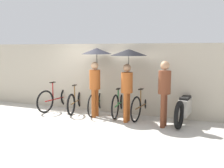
# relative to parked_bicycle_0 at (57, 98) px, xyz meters

# --- Properties ---
(ground_plane) EXTENTS (30.00, 30.00, 0.00)m
(ground_plane) POSITION_rel_parked_bicycle_0_xyz_m (1.46, -1.33, -0.38)
(ground_plane) COLOR #B7B2A8
(back_wall) EXTENTS (12.14, 0.12, 2.18)m
(back_wall) POSITION_rel_parked_bicycle_0_xyz_m (1.46, 0.35, 0.71)
(back_wall) COLOR #B2A893
(back_wall) RESTS_ON ground
(parked_bicycle_0) EXTENTS (0.48, 1.80, 1.05)m
(parked_bicycle_0) POSITION_rel_parked_bicycle_0_xyz_m (0.00, 0.00, 0.00)
(parked_bicycle_0) COLOR black
(parked_bicycle_0) RESTS_ON ground
(parked_bicycle_1) EXTENTS (0.49, 1.67, 1.01)m
(parked_bicycle_1) POSITION_rel_parked_bicycle_0_xyz_m (0.73, 0.01, -0.03)
(parked_bicycle_1) COLOR black
(parked_bicycle_1) RESTS_ON ground
(parked_bicycle_2) EXTENTS (0.44, 1.67, 1.04)m
(parked_bicycle_2) POSITION_rel_parked_bicycle_0_xyz_m (1.46, 0.03, -0.01)
(parked_bicycle_2) COLOR black
(parked_bicycle_2) RESTS_ON ground
(parked_bicycle_3) EXTENTS (0.44, 1.69, 1.01)m
(parked_bicycle_3) POSITION_rel_parked_bicycle_0_xyz_m (2.20, 0.08, -0.00)
(parked_bicycle_3) COLOR black
(parked_bicycle_3) RESTS_ON ground
(parked_bicycle_4) EXTENTS (0.44, 1.80, 0.99)m
(parked_bicycle_4) POSITION_rel_parked_bicycle_0_xyz_m (2.93, 0.08, -0.00)
(parked_bicycle_4) COLOR black
(parked_bicycle_4) RESTS_ON ground
(pedestrian_leading) EXTENTS (0.91, 0.91, 2.05)m
(pedestrian_leading) POSITION_rel_parked_bicycle_0_xyz_m (1.58, -0.29, 1.19)
(pedestrian_leading) COLOR #9E4C1E
(pedestrian_leading) RESTS_ON ground
(pedestrian_center) EXTENTS (1.03, 1.03, 2.02)m
(pedestrian_center) POSITION_rel_parked_bicycle_0_xyz_m (2.62, -0.43, 1.22)
(pedestrian_center) COLOR #9E4C1E
(pedestrian_center) RESTS_ON ground
(pedestrian_trailing) EXTENTS (0.32, 0.32, 1.72)m
(pedestrian_trailing) POSITION_rel_parked_bicycle_0_xyz_m (3.66, -0.62, 0.63)
(pedestrian_trailing) COLOR brown
(pedestrian_trailing) RESTS_ON ground
(motorcycle) EXTENTS (0.58, 2.02, 0.93)m
(motorcycle) POSITION_rel_parked_bicycle_0_xyz_m (4.14, -0.03, 0.03)
(motorcycle) COLOR black
(motorcycle) RESTS_ON ground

